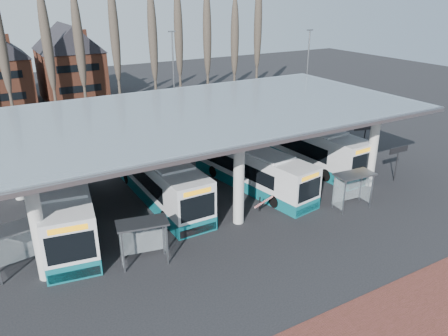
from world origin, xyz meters
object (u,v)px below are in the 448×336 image
bus_1 (158,176)px  shelter_2 (352,182)px  bus_2 (251,168)px  shelter_1 (143,232)px  shelter_0 (17,238)px  bus_0 (66,200)px  bus_3 (303,144)px

bus_1 → shelter_2: bearing=-36.9°
bus_1 → bus_2: (6.94, -1.75, -0.13)m
shelter_1 → bus_2: bearing=38.7°
bus_1 → shelter_2: 13.76m
shelter_0 → shelter_2: shelter_0 is taller
bus_0 → shelter_2: bus_0 is taller
bus_0 → bus_1: 6.66m
bus_1 → shelter_0: size_ratio=4.05×
shelter_0 → bus_1: bearing=17.0°
bus_0 → shelter_1: 7.18m
bus_1 → bus_2: bus_1 is taller
shelter_2 → bus_3: bearing=78.2°
shelter_0 → shelter_1: shelter_0 is taller
bus_2 → shelter_1: bus_2 is taller
shelter_1 → shelter_2: 14.94m
bus_0 → shelter_1: size_ratio=4.46×
shelter_1 → shelter_2: shelter_2 is taller
bus_1 → bus_3: (13.68, 0.25, 0.04)m
shelter_2 → shelter_0: bearing=176.1°
bus_0 → shelter_1: bus_0 is taller
shelter_0 → shelter_1: bearing=-31.6°
bus_1 → shelter_1: bus_1 is taller
bus_1 → shelter_2: bus_1 is taller
bus_1 → bus_3: 13.69m
bus_0 → bus_3: (20.31, 0.95, -0.03)m
bus_0 → shelter_1: (2.77, -6.62, 0.16)m
bus_1 → shelter_1: 8.28m
bus_3 → shelter_1: 19.10m
bus_0 → bus_2: bus_0 is taller
shelter_0 → shelter_1: 6.60m
bus_3 → bus_2: bearing=-167.1°
bus_1 → shelter_0: bearing=-154.9°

